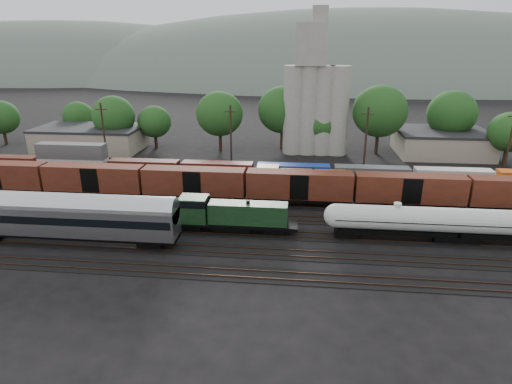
# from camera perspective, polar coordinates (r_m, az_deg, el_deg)

# --- Properties ---
(ground) EXTENTS (600.00, 600.00, 0.00)m
(ground) POSITION_cam_1_polar(r_m,az_deg,el_deg) (58.10, 5.02, -3.63)
(ground) COLOR black
(tracks) EXTENTS (180.00, 33.20, 0.20)m
(tracks) POSITION_cam_1_polar(r_m,az_deg,el_deg) (58.08, 5.03, -3.59)
(tracks) COLOR black
(tracks) RESTS_ON ground
(green_locomotive) EXTENTS (16.23, 2.86, 4.30)m
(green_locomotive) POSITION_cam_1_polar(r_m,az_deg,el_deg) (53.28, -4.10, -2.96)
(green_locomotive) COLOR black
(green_locomotive) RESTS_ON ground
(tank_car_a) EXTENTS (17.11, 3.06, 4.48)m
(tank_car_a) POSITION_cam_1_polar(r_m,az_deg,el_deg) (53.74, 18.16, -3.50)
(tank_car_a) COLOR silver
(tank_car_a) RESTS_ON ground
(passenger_coach) EXTENTS (26.46, 3.26, 6.01)m
(passenger_coach) POSITION_cam_1_polar(r_m,az_deg,el_deg) (54.54, -24.02, -2.80)
(passenger_coach) COLOR silver
(passenger_coach) RESTS_ON ground
(orange_locomotive) EXTENTS (16.59, 2.77, 4.15)m
(orange_locomotive) POSITION_cam_1_polar(r_m,az_deg,el_deg) (66.63, 5.15, 1.65)
(orange_locomotive) COLOR black
(orange_locomotive) RESTS_ON ground
(boxcar_string) EXTENTS (153.60, 2.90, 4.20)m
(boxcar_string) POSITION_cam_1_polar(r_m,az_deg,el_deg) (62.11, -1.34, 1.09)
(boxcar_string) COLOR black
(boxcar_string) RESTS_ON ground
(container_wall) EXTENTS (163.25, 2.60, 5.80)m
(container_wall) POSITION_cam_1_polar(r_m,az_deg,el_deg) (73.51, -7.58, 2.91)
(container_wall) COLOR black
(container_wall) RESTS_ON ground
(grain_silo) EXTENTS (13.40, 5.00, 29.00)m
(grain_silo) POSITION_cam_1_polar(r_m,az_deg,el_deg) (90.17, 7.89, 12.09)
(grain_silo) COLOR #A09E93
(grain_silo) RESTS_ON ground
(industrial_sheds) EXTENTS (119.38, 17.26, 5.10)m
(industrial_sheds) POSITION_cam_1_polar(r_m,az_deg,el_deg) (91.14, 9.76, 6.51)
(industrial_sheds) COLOR #9E937F
(industrial_sheds) RESTS_ON ground
(tree_band) EXTENTS (163.61, 19.40, 14.27)m
(tree_band) POSITION_cam_1_polar(r_m,az_deg,el_deg) (91.84, 9.43, 9.74)
(tree_band) COLOR black
(tree_band) RESTS_ON ground
(utility_poles) EXTENTS (122.20, 0.36, 12.00)m
(utility_poles) POSITION_cam_1_polar(r_m,az_deg,el_deg) (77.20, 5.53, 7.10)
(utility_poles) COLOR black
(utility_poles) RESTS_ON ground
(distant_hills) EXTENTS (860.00, 286.00, 130.00)m
(distant_hills) POSITION_cam_1_polar(r_m,az_deg,el_deg) (317.24, 10.39, 11.53)
(distant_hills) COLOR #59665B
(distant_hills) RESTS_ON ground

